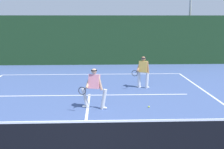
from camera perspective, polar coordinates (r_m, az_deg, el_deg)
name	(u,v)px	position (r m, az deg, el deg)	size (l,w,h in m)	color
court_line_baseline_far	(92,74)	(18.27, -3.86, 0.05)	(10.88, 0.10, 0.01)	white
court_line_service	(89,95)	(13.35, -4.38, -3.98)	(8.87, 0.10, 0.01)	white
court_line_centre	(86,117)	(10.48, -4.93, -8.17)	(0.10, 6.40, 0.01)	white
tennis_net	(80,140)	(7.31, -6.09, -12.48)	(11.91, 0.09, 1.08)	#1E4723
player_near	(94,87)	(11.21, -3.49, -2.38)	(1.08, 0.87, 1.55)	silver
player_far	(143,71)	(14.60, 5.99, 0.71)	(0.94, 0.87, 1.57)	silver
tennis_ball	(149,107)	(11.59, 7.11, -6.18)	(0.07, 0.07, 0.07)	#D1E033
back_fence_windscreen	(93,40)	(21.86, -3.68, 6.57)	(22.74, 0.12, 3.60)	#1C3B1E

